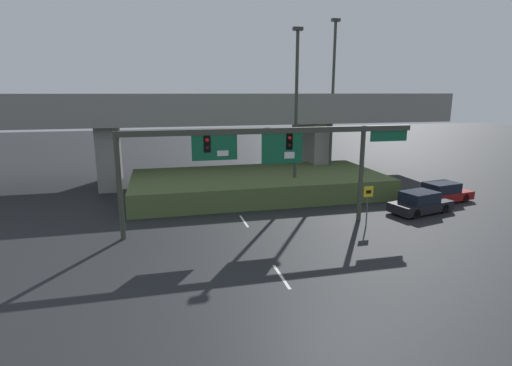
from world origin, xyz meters
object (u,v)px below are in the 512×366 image
(parked_sedan_mid_right, at_px, (442,193))
(speed_limit_sign, at_px, (368,200))
(highway_light_pole_near, at_px, (296,111))
(parked_sedan_near_right, at_px, (420,203))
(signal_gantry, at_px, (266,147))
(highway_light_pole_far, at_px, (332,100))

(parked_sedan_mid_right, bearing_deg, speed_limit_sign, -165.17)
(highway_light_pole_near, height_order, parked_sedan_near_right, highway_light_pole_near)
(signal_gantry, distance_m, highway_light_pole_near, 7.66)
(signal_gantry, relative_size, parked_sedan_mid_right, 3.68)
(speed_limit_sign, height_order, highway_light_pole_far, highway_light_pole_far)
(signal_gantry, distance_m, parked_sedan_mid_right, 14.94)
(parked_sedan_near_right, bearing_deg, signal_gantry, 169.10)
(signal_gantry, distance_m, parked_sedan_near_right, 11.59)
(speed_limit_sign, xyz_separation_m, parked_sedan_near_right, (4.87, 1.70, -0.96))
(signal_gantry, xyz_separation_m, highway_light_pole_far, (8.64, 10.38, 2.44))
(highway_light_pole_far, relative_size, parked_sedan_near_right, 2.99)
(speed_limit_sign, relative_size, highway_light_pole_far, 0.18)
(parked_sedan_near_right, bearing_deg, speed_limit_sign, -174.23)
(speed_limit_sign, relative_size, parked_sedan_near_right, 0.54)
(speed_limit_sign, relative_size, parked_sedan_mid_right, 0.53)
(highway_light_pole_near, distance_m, parked_sedan_near_right, 10.75)
(speed_limit_sign, bearing_deg, parked_sedan_mid_right, 24.65)
(signal_gantry, xyz_separation_m, speed_limit_sign, (5.94, -1.21, -3.21))
(speed_limit_sign, bearing_deg, signal_gantry, 168.47)
(highway_light_pole_near, bearing_deg, parked_sedan_mid_right, -20.41)
(highway_light_pole_far, height_order, parked_sedan_near_right, highway_light_pole_far)
(parked_sedan_mid_right, bearing_deg, parked_sedan_near_right, -158.06)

